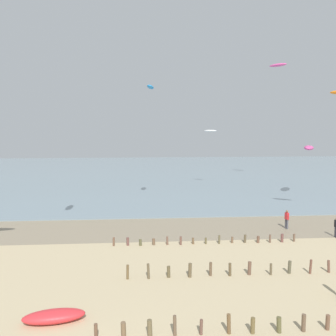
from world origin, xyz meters
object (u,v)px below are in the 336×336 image
grounded_kite (54,316)px  kite_aloft_2 (150,87)px  kite_aloft_3 (278,65)px  kite_aloft_5 (309,148)px  person_nearest_camera (287,219)px  kite_aloft_1 (211,131)px  person_right_flank (336,227)px

grounded_kite → kite_aloft_2: size_ratio=1.25×
grounded_kite → kite_aloft_3: (25.35, 38.97, 18.33)m
grounded_kite → kite_aloft_5: bearing=-140.9°
kite_aloft_2 → kite_aloft_5: size_ratio=0.65×
grounded_kite → kite_aloft_5: size_ratio=0.81×
person_nearest_camera → kite_aloft_5: size_ratio=0.48×
grounded_kite → kite_aloft_3: 49.97m
person_nearest_camera → kite_aloft_1: kite_aloft_1 is taller
kite_aloft_3 → grounded_kite: bearing=108.6°
kite_aloft_2 → grounded_kite: bearing=-6.8°
kite_aloft_2 → kite_aloft_1: bearing=151.1°
person_nearest_camera → person_right_flank: size_ratio=1.00×
grounded_kite → kite_aloft_1: 39.83m
person_nearest_camera → kite_aloft_1: bearing=97.3°
person_nearest_camera → kite_aloft_3: 31.47m
person_nearest_camera → kite_aloft_2: kite_aloft_2 is taller
person_right_flank → kite_aloft_3: size_ratio=0.58×
person_right_flank → kite_aloft_2: (-15.07, 11.53, 12.49)m
person_right_flank → kite_aloft_1: (-5.87, 24.75, 7.61)m
person_nearest_camera → kite_aloft_3: kite_aloft_3 is taller
person_nearest_camera → person_right_flank: 4.16m
kite_aloft_2 → kite_aloft_5: 21.82m
kite_aloft_1 → kite_aloft_5: bearing=-9.9°
kite_aloft_5 → grounded_kite: bearing=-12.0°
kite_aloft_3 → kite_aloft_1: bearing=65.8°
person_nearest_camera → person_right_flank: same height
person_nearest_camera → grounded_kite: bearing=-140.3°
person_nearest_camera → grounded_kite: size_ratio=0.59×
person_nearest_camera → kite_aloft_3: (8.16, 24.70, 17.70)m
kite_aloft_1 → kite_aloft_2: kite_aloft_2 is taller
person_right_flank → kite_aloft_1: 26.55m
grounded_kite → kite_aloft_2: (5.20, 22.99, 13.12)m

